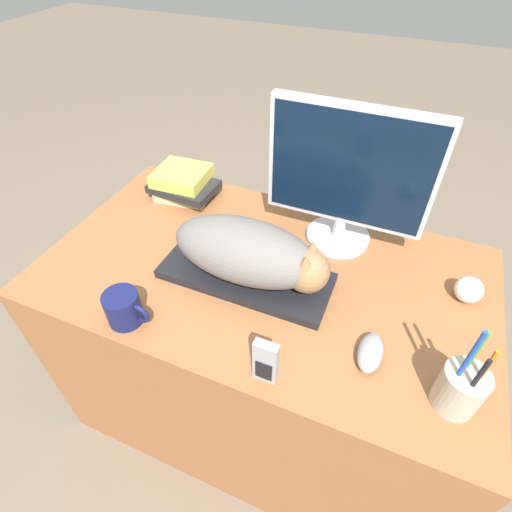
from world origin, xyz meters
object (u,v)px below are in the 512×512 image
(cat, at_px, (252,253))
(baseball, at_px, (469,290))
(pen_cup, at_px, (460,388))
(book_stack, at_px, (183,184))
(monitor, at_px, (349,175))
(phone, at_px, (266,362))
(keyboard, at_px, (246,276))
(computer_mouse, at_px, (370,352))
(coffee_mug, at_px, (124,308))

(cat, height_order, baseball, cat)
(pen_cup, distance_m, book_stack, 0.98)
(monitor, distance_m, pen_cup, 0.56)
(phone, height_order, book_stack, phone)
(phone, bearing_deg, keyboard, 122.09)
(computer_mouse, xyz_separation_m, book_stack, (-0.70, 0.39, 0.03))
(baseball, height_order, book_stack, book_stack)
(keyboard, distance_m, cat, 0.09)
(baseball, distance_m, book_stack, 0.90)
(baseball, height_order, phone, phone)
(monitor, bearing_deg, book_stack, 177.96)
(keyboard, relative_size, pen_cup, 1.93)
(phone, bearing_deg, book_stack, 133.81)
(keyboard, distance_m, monitor, 0.38)
(keyboard, relative_size, monitor, 1.04)
(book_stack, bearing_deg, phone, -46.19)
(coffee_mug, distance_m, baseball, 0.85)
(keyboard, bearing_deg, phone, -57.91)
(monitor, relative_size, coffee_mug, 3.84)
(computer_mouse, relative_size, pen_cup, 0.46)
(keyboard, distance_m, book_stack, 0.45)
(coffee_mug, height_order, baseball, coffee_mug)
(pen_cup, xyz_separation_m, book_stack, (-0.88, 0.43, -0.01))
(monitor, distance_m, baseball, 0.42)
(cat, xyz_separation_m, baseball, (0.52, 0.15, -0.07))
(monitor, distance_m, coffee_mug, 0.66)
(baseball, xyz_separation_m, book_stack, (-0.89, 0.12, 0.01))
(coffee_mug, relative_size, pen_cup, 0.49)
(monitor, height_order, pen_cup, monitor)
(cat, height_order, phone, cat)
(coffee_mug, distance_m, book_stack, 0.53)
(cat, bearing_deg, pen_cup, -17.02)
(keyboard, relative_size, coffee_mug, 3.98)
(keyboard, distance_m, baseball, 0.57)
(computer_mouse, height_order, book_stack, book_stack)
(monitor, bearing_deg, computer_mouse, -65.66)
(pen_cup, bearing_deg, keyboard, 163.56)
(monitor, xyz_separation_m, computer_mouse, (0.17, -0.37, -0.20))
(phone, bearing_deg, cat, 118.87)
(keyboard, bearing_deg, book_stack, 141.61)
(cat, bearing_deg, computer_mouse, -19.03)
(phone, relative_size, book_stack, 0.56)
(keyboard, xyz_separation_m, computer_mouse, (0.35, -0.12, 0.01))
(computer_mouse, xyz_separation_m, baseball, (0.19, 0.27, 0.02))
(cat, height_order, computer_mouse, cat)
(computer_mouse, relative_size, coffee_mug, 0.95)
(monitor, height_order, book_stack, monitor)
(coffee_mug, bearing_deg, pen_cup, 6.33)
(computer_mouse, distance_m, book_stack, 0.81)
(pen_cup, xyz_separation_m, phone, (-0.37, -0.10, 0.00))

